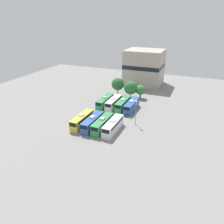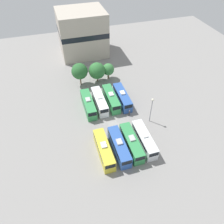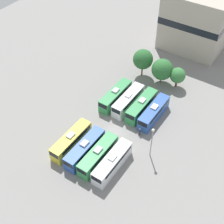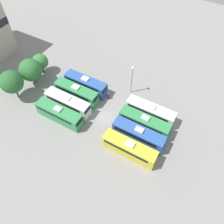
{
  "view_description": "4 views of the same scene",
  "coord_description": "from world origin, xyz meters",
  "px_view_note": "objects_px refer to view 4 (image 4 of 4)",
  "views": [
    {
      "loc": [
        25.12,
        -57.06,
        29.53
      ],
      "look_at": [
        1.04,
        0.01,
        1.88
      ],
      "focal_mm": 35.0,
      "sensor_mm": 36.0,
      "label": 1
    },
    {
      "loc": [
        -11.75,
        -36.58,
        40.55
      ],
      "look_at": [
        -0.14,
        1.6,
        2.99
      ],
      "focal_mm": 35.0,
      "sensor_mm": 36.0,
      "label": 2
    },
    {
      "loc": [
        23.63,
        -36.51,
        48.64
      ],
      "look_at": [
        -1.98,
        1.93,
        2.95
      ],
      "focal_mm": 50.0,
      "sensor_mm": 36.0,
      "label": 3
    },
    {
      "loc": [
        -22.9,
        -14.69,
        36.64
      ],
      "look_at": [
        -0.1,
        -1.7,
        2.93
      ],
      "focal_mm": 35.0,
      "sensor_mm": 36.0,
      "label": 4
    }
  ],
  "objects_px": {
    "tree_1": "(31,70)",
    "bus_2": "(144,123)",
    "bus_6": "(76,92)",
    "worker_person": "(108,96)",
    "light_pole": "(132,75)",
    "bus_5": "(68,103)",
    "bus_3": "(150,111)",
    "tree_0": "(11,82)",
    "bus_7": "(86,84)",
    "bus_0": "(129,148)",
    "bus_1": "(138,134)",
    "bus_4": "(59,114)",
    "tree_2": "(40,62)"
  },
  "relations": [
    {
      "from": "bus_3",
      "to": "bus_7",
      "type": "relative_size",
      "value": 1.0
    },
    {
      "from": "light_pole",
      "to": "bus_5",
      "type": "bearing_deg",
      "value": 138.81
    },
    {
      "from": "bus_2",
      "to": "tree_2",
      "type": "relative_size",
      "value": 1.94
    },
    {
      "from": "bus_0",
      "to": "bus_6",
      "type": "height_order",
      "value": "same"
    },
    {
      "from": "bus_3",
      "to": "bus_5",
      "type": "distance_m",
      "value": 17.27
    },
    {
      "from": "bus_5",
      "to": "light_pole",
      "type": "distance_m",
      "value": 14.77
    },
    {
      "from": "bus_6",
      "to": "worker_person",
      "type": "xyz_separation_m",
      "value": [
        3.16,
        -6.22,
        -0.87
      ]
    },
    {
      "from": "tree_0",
      "to": "tree_1",
      "type": "relative_size",
      "value": 1.11
    },
    {
      "from": "tree_2",
      "to": "bus_6",
      "type": "bearing_deg",
      "value": -102.5
    },
    {
      "from": "bus_3",
      "to": "bus_6",
      "type": "xyz_separation_m",
      "value": [
        -3.06,
        16.18,
        0.0
      ]
    },
    {
      "from": "bus_0",
      "to": "bus_5",
      "type": "relative_size",
      "value": 1.0
    },
    {
      "from": "bus_4",
      "to": "bus_7",
      "type": "distance_m",
      "value": 9.75
    },
    {
      "from": "worker_person",
      "to": "tree_0",
      "type": "relative_size",
      "value": 0.25
    },
    {
      "from": "bus_2",
      "to": "bus_5",
      "type": "xyz_separation_m",
      "value": [
        -3.29,
        16.13,
        0.0
      ]
    },
    {
      "from": "light_pole",
      "to": "tree_0",
      "type": "height_order",
      "value": "light_pole"
    },
    {
      "from": "bus_1",
      "to": "bus_6",
      "type": "bearing_deg",
      "value": 79.36
    },
    {
      "from": "bus_2",
      "to": "light_pole",
      "type": "distance_m",
      "value": 10.61
    },
    {
      "from": "bus_5",
      "to": "bus_2",
      "type": "bearing_deg",
      "value": -78.49
    },
    {
      "from": "worker_person",
      "to": "tree_1",
      "type": "relative_size",
      "value": 0.28
    },
    {
      "from": "bus_1",
      "to": "light_pole",
      "type": "relative_size",
      "value": 1.36
    },
    {
      "from": "tree_0",
      "to": "bus_0",
      "type": "bearing_deg",
      "value": -90.27
    },
    {
      "from": "bus_1",
      "to": "bus_2",
      "type": "height_order",
      "value": "same"
    },
    {
      "from": "tree_2",
      "to": "bus_4",
      "type": "bearing_deg",
      "value": -126.52
    },
    {
      "from": "tree_1",
      "to": "bus_2",
      "type": "bearing_deg",
      "value": -87.89
    },
    {
      "from": "bus_1",
      "to": "bus_4",
      "type": "bearing_deg",
      "value": 102.28
    },
    {
      "from": "bus_6",
      "to": "light_pole",
      "type": "height_order",
      "value": "light_pole"
    },
    {
      "from": "bus_0",
      "to": "bus_1",
      "type": "distance_m",
      "value": 3.47
    },
    {
      "from": "light_pole",
      "to": "bus_6",
      "type": "bearing_deg",
      "value": 127.77
    },
    {
      "from": "bus_2",
      "to": "bus_3",
      "type": "height_order",
      "value": "same"
    },
    {
      "from": "bus_1",
      "to": "bus_6",
      "type": "height_order",
      "value": "same"
    },
    {
      "from": "bus_6",
      "to": "bus_7",
      "type": "bearing_deg",
      "value": -5.8
    },
    {
      "from": "bus_1",
      "to": "tree_0",
      "type": "height_order",
      "value": "tree_0"
    },
    {
      "from": "bus_2",
      "to": "tree_1",
      "type": "xyz_separation_m",
      "value": [
        -1.02,
        27.66,
        2.23
      ]
    },
    {
      "from": "bus_7",
      "to": "tree_2",
      "type": "bearing_deg",
      "value": 92.33
    },
    {
      "from": "bus_3",
      "to": "bus_1",
      "type": "bearing_deg",
      "value": -177.63
    },
    {
      "from": "bus_0",
      "to": "bus_2",
      "type": "bearing_deg",
      "value": 0.04
    },
    {
      "from": "bus_1",
      "to": "tree_1",
      "type": "relative_size",
      "value": 1.56
    },
    {
      "from": "tree_2",
      "to": "worker_person",
      "type": "bearing_deg",
      "value": -88.46
    },
    {
      "from": "bus_4",
      "to": "bus_0",
      "type": "bearing_deg",
      "value": -89.95
    },
    {
      "from": "bus_1",
      "to": "bus_7",
      "type": "relative_size",
      "value": 1.0
    },
    {
      "from": "bus_7",
      "to": "bus_1",
      "type": "bearing_deg",
      "value": -111.24
    },
    {
      "from": "bus_5",
      "to": "bus_6",
      "type": "distance_m",
      "value": 3.37
    },
    {
      "from": "bus_1",
      "to": "tree_1",
      "type": "distance_m",
      "value": 27.98
    },
    {
      "from": "bus_1",
      "to": "bus_2",
      "type": "relative_size",
      "value": 1.0
    },
    {
      "from": "bus_3",
      "to": "tree_0",
      "type": "height_order",
      "value": "tree_0"
    },
    {
      "from": "bus_5",
      "to": "bus_7",
      "type": "distance_m",
      "value": 6.54
    },
    {
      "from": "bus_6",
      "to": "worker_person",
      "type": "relative_size",
      "value": 5.56
    },
    {
      "from": "bus_4",
      "to": "bus_5",
      "type": "xyz_separation_m",
      "value": [
        3.21,
        0.28,
        0.0
      ]
    },
    {
      "from": "bus_4",
      "to": "tree_2",
      "type": "relative_size",
      "value": 1.94
    },
    {
      "from": "tree_1",
      "to": "tree_2",
      "type": "relative_size",
      "value": 1.24
    }
  ]
}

